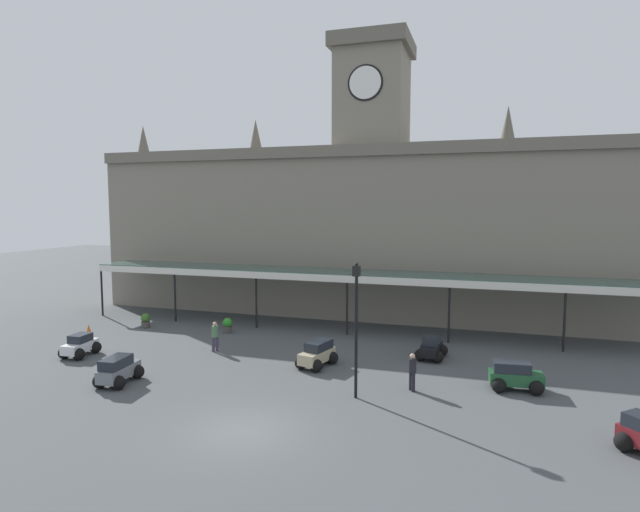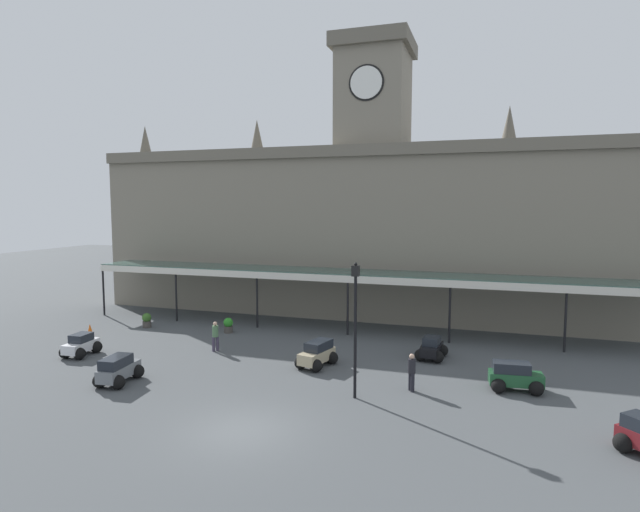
{
  "view_description": "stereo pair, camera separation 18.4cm",
  "coord_description": "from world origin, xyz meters",
  "px_view_note": "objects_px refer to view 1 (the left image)",
  "views": [
    {
      "loc": [
        8.14,
        -16.29,
        8.11
      ],
      "look_at": [
        0.0,
        9.09,
        5.49
      ],
      "focal_mm": 29.1,
      "sensor_mm": 36.0,
      "label": 1
    },
    {
      "loc": [
        8.32,
        -16.24,
        8.11
      ],
      "look_at": [
        0.0,
        9.09,
        5.49
      ],
      "focal_mm": 29.1,
      "sensor_mm": 36.0,
      "label": 2
    }
  ],
  "objects_px": {
    "car_white_sedan": "(80,347)",
    "victorian_lamppost": "(356,316)",
    "pedestrian_crossing_forecourt": "(215,335)",
    "car_beige_estate": "(317,355)",
    "car_green_estate": "(515,378)",
    "traffic_cone": "(89,330)",
    "pedestrian_beside_cars": "(412,371)",
    "planter_forecourt_centre": "(146,320)",
    "car_grey_estate": "(118,371)",
    "car_black_sedan": "(431,349)",
    "planter_by_canopy": "(228,325)"
  },
  "relations": [
    {
      "from": "traffic_cone",
      "to": "planter_forecourt_centre",
      "type": "bearing_deg",
      "value": 56.32
    },
    {
      "from": "car_white_sedan",
      "to": "victorian_lamppost",
      "type": "distance_m",
      "value": 15.99
    },
    {
      "from": "traffic_cone",
      "to": "planter_forecourt_centre",
      "type": "height_order",
      "value": "planter_forecourt_centre"
    },
    {
      "from": "victorian_lamppost",
      "to": "planter_forecourt_centre",
      "type": "relative_size",
      "value": 6.0
    },
    {
      "from": "pedestrian_crossing_forecourt",
      "to": "traffic_cone",
      "type": "relative_size",
      "value": 2.24
    },
    {
      "from": "car_beige_estate",
      "to": "victorian_lamppost",
      "type": "relative_size",
      "value": 0.42
    },
    {
      "from": "car_grey_estate",
      "to": "car_black_sedan",
      "type": "relative_size",
      "value": 1.1
    },
    {
      "from": "victorian_lamppost",
      "to": "pedestrian_crossing_forecourt",
      "type": "bearing_deg",
      "value": 154.19
    },
    {
      "from": "car_black_sedan",
      "to": "victorian_lamppost",
      "type": "bearing_deg",
      "value": -110.18
    },
    {
      "from": "pedestrian_crossing_forecourt",
      "to": "car_beige_estate",
      "type": "bearing_deg",
      "value": -7.37
    },
    {
      "from": "car_grey_estate",
      "to": "planter_forecourt_centre",
      "type": "xyz_separation_m",
      "value": [
        -5.6,
        9.6,
        -0.07
      ]
    },
    {
      "from": "car_green_estate",
      "to": "car_white_sedan",
      "type": "relative_size",
      "value": 1.11
    },
    {
      "from": "car_green_estate",
      "to": "traffic_cone",
      "type": "height_order",
      "value": "car_green_estate"
    },
    {
      "from": "car_green_estate",
      "to": "planter_by_canopy",
      "type": "relative_size",
      "value": 2.43
    },
    {
      "from": "car_beige_estate",
      "to": "car_white_sedan",
      "type": "distance_m",
      "value": 12.94
    },
    {
      "from": "car_grey_estate",
      "to": "car_black_sedan",
      "type": "height_order",
      "value": "car_grey_estate"
    },
    {
      "from": "car_green_estate",
      "to": "pedestrian_crossing_forecourt",
      "type": "bearing_deg",
      "value": 174.88
    },
    {
      "from": "car_white_sedan",
      "to": "traffic_cone",
      "type": "xyz_separation_m",
      "value": [
        -2.68,
        3.63,
        -0.13
      ]
    },
    {
      "from": "car_grey_estate",
      "to": "planter_by_canopy",
      "type": "height_order",
      "value": "car_grey_estate"
    },
    {
      "from": "pedestrian_beside_cars",
      "to": "traffic_cone",
      "type": "xyz_separation_m",
      "value": [
        -20.47,
        3.47,
        -0.54
      ]
    },
    {
      "from": "victorian_lamppost",
      "to": "traffic_cone",
      "type": "relative_size",
      "value": 7.72
    },
    {
      "from": "pedestrian_beside_cars",
      "to": "car_beige_estate",
      "type": "bearing_deg",
      "value": 157.9
    },
    {
      "from": "car_grey_estate",
      "to": "pedestrian_beside_cars",
      "type": "height_order",
      "value": "pedestrian_beside_cars"
    },
    {
      "from": "car_beige_estate",
      "to": "car_green_estate",
      "type": "height_order",
      "value": "same"
    },
    {
      "from": "car_beige_estate",
      "to": "victorian_lamppost",
      "type": "bearing_deg",
      "value": -51.32
    },
    {
      "from": "pedestrian_beside_cars",
      "to": "victorian_lamppost",
      "type": "bearing_deg",
      "value": -143.97
    },
    {
      "from": "victorian_lamppost",
      "to": "car_grey_estate",
      "type": "bearing_deg",
      "value": -171.58
    },
    {
      "from": "car_grey_estate",
      "to": "car_black_sedan",
      "type": "bearing_deg",
      "value": 32.2
    },
    {
      "from": "pedestrian_crossing_forecourt",
      "to": "traffic_cone",
      "type": "height_order",
      "value": "pedestrian_crossing_forecourt"
    },
    {
      "from": "car_green_estate",
      "to": "car_grey_estate",
      "type": "xyz_separation_m",
      "value": [
        -17.18,
        -4.61,
        0.0
      ]
    },
    {
      "from": "car_green_estate",
      "to": "pedestrian_beside_cars",
      "type": "xyz_separation_m",
      "value": [
        -4.3,
        -1.46,
        0.34
      ]
    },
    {
      "from": "car_beige_estate",
      "to": "planter_by_canopy",
      "type": "xyz_separation_m",
      "value": [
        -7.58,
        4.79,
        -0.07
      ]
    },
    {
      "from": "car_black_sedan",
      "to": "planter_by_canopy",
      "type": "bearing_deg",
      "value": 172.65
    },
    {
      "from": "car_grey_estate",
      "to": "victorian_lamppost",
      "type": "relative_size",
      "value": 0.4
    },
    {
      "from": "planter_by_canopy",
      "to": "planter_forecourt_centre",
      "type": "bearing_deg",
      "value": -176.26
    },
    {
      "from": "pedestrian_crossing_forecourt",
      "to": "car_grey_estate",
      "type": "bearing_deg",
      "value": -104.9
    },
    {
      "from": "car_black_sedan",
      "to": "planter_forecourt_centre",
      "type": "height_order",
      "value": "car_black_sedan"
    },
    {
      "from": "car_beige_estate",
      "to": "car_white_sedan",
      "type": "height_order",
      "value": "car_beige_estate"
    },
    {
      "from": "victorian_lamppost",
      "to": "car_beige_estate",
      "type": "bearing_deg",
      "value": 128.68
    },
    {
      "from": "car_grey_estate",
      "to": "traffic_cone",
      "type": "distance_m",
      "value": 10.08
    },
    {
      "from": "car_green_estate",
      "to": "traffic_cone",
      "type": "bearing_deg",
      "value": 175.35
    },
    {
      "from": "traffic_cone",
      "to": "planter_by_canopy",
      "type": "height_order",
      "value": "planter_by_canopy"
    },
    {
      "from": "car_green_estate",
      "to": "planter_forecourt_centre",
      "type": "relative_size",
      "value": 2.43
    },
    {
      "from": "pedestrian_beside_cars",
      "to": "victorian_lamppost",
      "type": "distance_m",
      "value": 3.73
    },
    {
      "from": "car_green_estate",
      "to": "planter_forecourt_centre",
      "type": "xyz_separation_m",
      "value": [
        -22.78,
        4.99,
        -0.07
      ]
    },
    {
      "from": "pedestrian_beside_cars",
      "to": "planter_forecourt_centre",
      "type": "xyz_separation_m",
      "value": [
        -18.49,
        6.45,
        -0.42
      ]
    },
    {
      "from": "car_grey_estate",
      "to": "car_green_estate",
      "type": "bearing_deg",
      "value": 15.02
    },
    {
      "from": "car_beige_estate",
      "to": "car_black_sedan",
      "type": "bearing_deg",
      "value": 30.17
    },
    {
      "from": "pedestrian_beside_cars",
      "to": "planter_forecourt_centre",
      "type": "distance_m",
      "value": 19.59
    },
    {
      "from": "car_black_sedan",
      "to": "car_beige_estate",
      "type": "bearing_deg",
      "value": -149.83
    }
  ]
}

